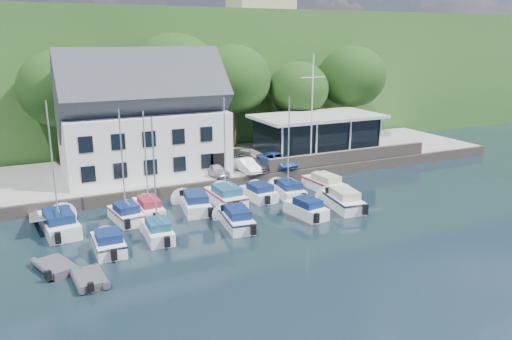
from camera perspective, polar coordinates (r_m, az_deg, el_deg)
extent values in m
plane|color=black|center=(34.89, 5.53, -6.87)|extent=(180.00, 180.00, 0.00)
cube|color=#9C9C96|center=(49.78, -4.83, 0.46)|extent=(60.00, 13.00, 1.00)
cube|color=#6B5E55|center=(43.97, -1.82, -1.46)|extent=(60.00, 0.30, 1.00)
cube|color=#2C5821|center=(91.36, -15.10, 11.40)|extent=(160.00, 75.00, 16.00)
cube|color=#5F7038|center=(100.82, -11.67, 16.53)|extent=(50.00, 30.00, 0.30)
cube|color=#6B5E55|center=(49.87, 10.71, 1.58)|extent=(18.00, 0.50, 1.20)
imported|color=#B3B3B8|center=(44.31, -4.74, 0.05)|extent=(2.16, 3.52, 1.12)
imported|color=silver|center=(45.44, -1.10, 0.56)|extent=(1.45, 3.80, 1.24)
imported|color=#323338|center=(45.95, -0.64, 0.70)|extent=(2.67, 4.44, 1.21)
imported|color=#33549C|center=(47.29, 2.50, 1.22)|extent=(2.32, 4.31, 1.40)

